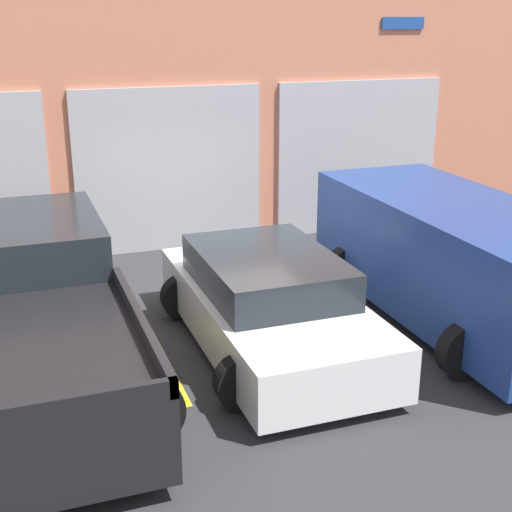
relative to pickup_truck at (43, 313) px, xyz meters
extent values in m
plane|color=#2D2D30|center=(2.76, 1.28, -0.78)|extent=(28.00, 28.00, 0.00)
cube|color=#D17A5B|center=(2.76, 4.58, 1.72)|extent=(16.07, 0.60, 4.99)
cube|color=#ADADB2|center=(2.56, 4.24, 0.69)|extent=(3.40, 0.08, 2.94)
cube|color=#ADADB2|center=(6.36, 4.24, 0.69)|extent=(3.40, 0.08, 2.94)
cube|color=#1E4799|center=(7.18, 4.25, 3.19)|extent=(0.90, 0.03, 0.22)
cube|color=black|center=(0.00, -0.29, -0.14)|extent=(1.86, 5.39, 0.85)
cube|color=#1E2328|center=(0.00, 1.19, 0.57)|extent=(1.71, 2.43, 0.57)
cube|color=black|center=(0.89, -1.50, 0.38)|extent=(0.08, 2.97, 0.18)
cube|color=black|center=(0.00, -2.94, 0.38)|extent=(1.86, 0.08, 0.18)
cylinder|color=black|center=(0.82, 1.38, -0.39)|extent=(0.77, 0.22, 0.77)
cylinder|color=black|center=(0.82, -1.96, -0.39)|extent=(0.77, 0.22, 0.77)
cube|color=white|center=(2.76, -0.29, -0.31)|extent=(1.84, 4.22, 0.65)
cube|color=#1E2328|center=(2.76, -0.18, 0.25)|extent=(1.62, 2.32, 0.47)
cylinder|color=black|center=(1.96, 1.02, -0.46)|extent=(0.63, 0.22, 0.63)
cylinder|color=black|center=(3.57, 1.02, -0.46)|extent=(0.63, 0.22, 0.63)
cylinder|color=black|center=(1.96, -1.60, -0.46)|extent=(0.63, 0.22, 0.63)
cylinder|color=black|center=(3.57, -1.60, -0.46)|extent=(0.63, 0.22, 0.63)
cube|color=navy|center=(5.53, -0.29, 0.16)|extent=(1.95, 4.97, 1.53)
cube|color=#1E2328|center=(5.53, 2.15, 0.69)|extent=(1.75, 0.06, 0.28)
cylinder|color=black|center=(4.67, 1.25, -0.43)|extent=(0.70, 0.22, 0.70)
cylinder|color=black|center=(6.39, 1.25, -0.43)|extent=(0.70, 0.22, 0.70)
cylinder|color=black|center=(4.67, -1.83, -0.43)|extent=(0.70, 0.22, 0.70)
cube|color=gold|center=(1.38, -0.29, -0.77)|extent=(0.12, 2.20, 0.01)
cube|color=gold|center=(4.15, -0.29, -0.77)|extent=(0.12, 2.20, 0.01)
camera|label=1|loc=(-0.25, -8.17, 3.36)|focal=50.00mm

